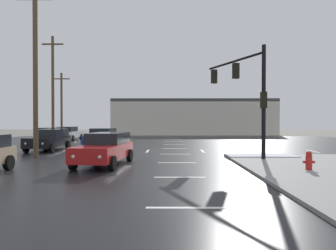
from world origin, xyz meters
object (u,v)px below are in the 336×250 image
Objects in this scene: sedan_blue at (102,137)px; sedan_silver at (54,135)px; utility_pole_far at (53,87)px; fire_hydrant at (309,160)px; sedan_black at (50,139)px; traffic_signal_mast at (246,86)px; utility_pole_distant at (62,104)px; utility_pole_mid at (35,68)px; sedan_red at (105,148)px; sedan_white at (69,133)px.

sedan_silver is at bearing -119.56° from sedan_blue.
sedan_silver is 5.12m from utility_pole_far.
fire_hydrant is 17.65m from sedan_black.
sedan_blue reaches higher than fire_hydrant.
traffic_signal_mast is 29.18m from utility_pole_distant.
sedan_silver is (-17.12, 16.09, 0.32)m from fire_hydrant.
utility_pole_distant is (-3.32, 11.03, 3.72)m from sedan_silver.
utility_pole_distant is at bearing 106.69° from utility_pole_mid.
utility_pole_distant is at bearing -161.32° from sedan_black.
fire_hydrant is at bearing 82.46° from sedan_red.
sedan_blue is at bearing 132.99° from fire_hydrant.
sedan_red is (-7.71, -2.81, -3.43)m from traffic_signal_mast.
sedan_blue is at bearing -122.49° from sedan_silver.
sedan_black is 6.46m from utility_pole_mid.
sedan_blue is at bearing -145.99° from sedan_white.
traffic_signal_mast reaches higher than sedan_blue.
sedan_silver is at bearing -65.79° from utility_pole_far.
sedan_blue is at bearing -159.67° from sedan_red.
fire_hydrant is 25.63m from utility_pole_far.
sedan_blue is at bearing -39.97° from utility_pole_far.
utility_pole_mid reaches higher than sedan_blue.
utility_pole_far is at bearing 135.26° from fire_hydrant.
utility_pole_distant is at bearing 127.01° from fire_hydrant.
sedan_silver is at bearing -73.26° from utility_pole_distant.
sedan_white is 0.44× the size of utility_pole_mid.
utility_pole_mid is at bearing -113.96° from sedan_red.
utility_pole_distant reaches higher than fire_hydrant.
sedan_black is at bearing 47.91° from traffic_signal_mast.
sedan_red is 0.43× the size of utility_pole_far.
traffic_signal_mast is 0.61× the size of utility_pole_mid.
sedan_white is at bearing 4.06° from sedan_silver.
utility_pole_distant is at bearing 17.64° from sedan_silver.
fire_hydrant is 27.30m from sedan_white.
utility_pole_mid is (3.58, -16.03, 4.49)m from sedan_white.
sedan_black is (-13.50, 4.48, -3.43)m from traffic_signal_mast.
utility_pole_distant reaches higher than sedan_red.
utility_pole_distant is (-5.59, 17.59, 3.72)m from sedan_black.
utility_pole_distant is (-2.61, 9.45, -1.10)m from utility_pole_far.
utility_pole_far reaches higher than utility_pole_distant.
sedan_red is 1.03× the size of sedan_white.
utility_pole_far is at bearing -144.08° from sedan_red.
utility_pole_far is (-17.83, 17.67, 5.14)m from fire_hydrant.
sedan_red and sedan_white have the same top height.
fire_hydrant is at bearing -140.38° from sedan_white.
sedan_blue is 17.51m from utility_pole_distant.
utility_pole_mid is at bearing -72.38° from utility_pole_far.
utility_pole_far is at bearing -158.83° from sedan_black.
fire_hydrant is 0.17× the size of sedan_white.
sedan_white is at bearing 82.60° from utility_pole_far.
utility_pole_far reaches higher than sedan_white.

